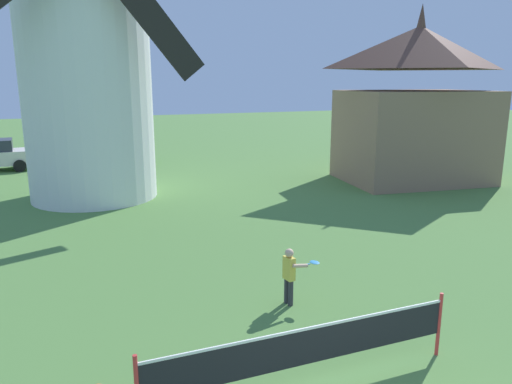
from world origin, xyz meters
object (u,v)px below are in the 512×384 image
Objects in this scene: tennis_net at (307,347)px; player_far at (290,273)px; windmill at (83,27)px; parked_car_green at (108,150)px; chapel at (415,107)px.

player_far is (0.98, 2.60, -0.01)m from tennis_net.
windmill reaches higher than tennis_net.
parked_car_green is 0.56× the size of chapel.
tennis_net is (2.03, -13.75, -5.65)m from windmill.
windmill is 2.74× the size of tennis_net.
chapel reaches higher than parked_car_green.
windmill reaches higher than chapel.
chapel reaches higher than tennis_net.
parked_car_green reaches higher than tennis_net.
chapel is (11.46, 11.81, 2.60)m from tennis_net.
windmill is 15.01m from tennis_net.
windmill reaches higher than player_far.
tennis_net is at bearing -87.70° from parked_car_green.
tennis_net is at bearing -134.13° from chapel.
player_far is at bearing -138.69° from chapel.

